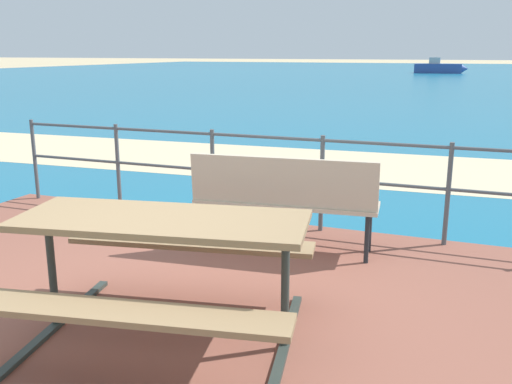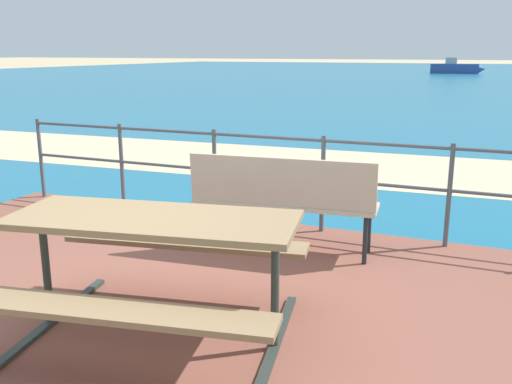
# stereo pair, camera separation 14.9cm
# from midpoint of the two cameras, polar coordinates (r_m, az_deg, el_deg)

# --- Properties ---
(ground_plane) EXTENTS (240.00, 240.00, 0.00)m
(ground_plane) POSITION_cam_midpoint_polar(r_m,az_deg,el_deg) (3.87, -11.92, -14.14)
(ground_plane) COLOR tan
(patio_paving) EXTENTS (6.40, 5.20, 0.06)m
(patio_paving) POSITION_cam_midpoint_polar(r_m,az_deg,el_deg) (3.85, -11.95, -13.74)
(patio_paving) COLOR brown
(patio_paving) RESTS_ON ground
(sea_water) EXTENTS (90.00, 90.00, 0.01)m
(sea_water) POSITION_cam_midpoint_polar(r_m,az_deg,el_deg) (42.86, 20.45, 10.78)
(sea_water) COLOR #196B8E
(sea_water) RESTS_ON ground
(beach_strip) EXTENTS (54.07, 5.50, 0.01)m
(beach_strip) POSITION_cam_midpoint_polar(r_m,az_deg,el_deg) (9.17, 9.71, 2.52)
(beach_strip) COLOR beige
(beach_strip) RESTS_ON ground
(picnic_table) EXTENTS (1.96, 1.68, 0.79)m
(picnic_table) POSITION_cam_midpoint_polar(r_m,az_deg,el_deg) (3.49, -9.02, -5.62)
(picnic_table) COLOR #8C704C
(picnic_table) RESTS_ON patio_paving
(park_bench) EXTENTS (1.66, 0.57, 0.88)m
(park_bench) POSITION_cam_midpoint_polar(r_m,az_deg,el_deg) (4.92, 3.57, -0.30)
(park_bench) COLOR #BCAD93
(park_bench) RESTS_ON patio_paving
(railing_fence) EXTENTS (5.94, 0.04, 0.96)m
(railing_fence) POSITION_cam_midpoint_polar(r_m,az_deg,el_deg) (5.73, 1.82, 2.52)
(railing_fence) COLOR #4C5156
(railing_fence) RESTS_ON patio_paving
(boat_near) EXTENTS (4.22, 1.26, 1.27)m
(boat_near) POSITION_cam_midpoint_polar(r_m,az_deg,el_deg) (49.56, 19.57, 11.70)
(boat_near) COLOR #2D478C
(boat_near) RESTS_ON sea_water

